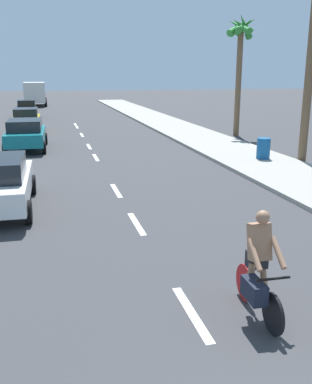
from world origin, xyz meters
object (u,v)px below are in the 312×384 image
parked_car_black (27,108)px  trash_bin_far (263,148)px  parked_car_yellow (27,119)px  cyclist (258,270)px  delivery_truck (35,93)px  palm_tree_far (241,41)px  parked_car_teal (26,133)px

parked_car_black → trash_bin_far: (11.05, -23.36, -0.23)m
parked_car_yellow → trash_bin_far: parked_car_yellow is taller
cyclist → trash_bin_far: size_ratio=1.96×
delivery_truck → trash_bin_far: bearing=-74.5°
parked_car_black → palm_tree_far: (13.40, -15.21, 4.91)m
palm_tree_far → parked_car_yellow: bearing=157.4°
parked_car_teal → trash_bin_far: (10.49, -5.96, -0.24)m
parked_car_teal → parked_car_yellow: bearing=93.4°
cyclist → parked_car_teal: (-4.24, 17.77, 0.01)m
parked_car_teal → parked_car_black: 17.40m
palm_tree_far → trash_bin_far: 9.91m
parked_car_teal → parked_car_yellow: (-0.23, 7.63, -0.00)m
parked_car_black → palm_tree_far: 20.86m
parked_car_yellow → delivery_truck: 24.41m
parked_car_yellow → trash_bin_far: 17.31m
parked_car_black → delivery_truck: delivery_truck is taller
parked_car_yellow → parked_car_black: size_ratio=1.04×
cyclist → parked_car_yellow: cyclist is taller
cyclist → parked_car_teal: cyclist is taller
delivery_truck → parked_car_black: bearing=-92.0°
parked_car_teal → palm_tree_far: (12.84, 2.18, 4.90)m
parked_car_black → delivery_truck: (0.49, 14.64, 0.67)m
parked_car_black → delivery_truck: 14.66m
parked_car_teal → delivery_truck: size_ratio=0.72×
delivery_truck → palm_tree_far: bearing=-66.7°
parked_car_yellow → parked_car_black: bearing=92.7°
parked_car_yellow → delivery_truck: bearing=90.4°
parked_car_black → parked_car_teal: bearing=-90.1°
trash_bin_far → cyclist: bearing=-117.9°
delivery_truck → parked_car_yellow: bearing=-90.4°
parked_car_black → parked_car_yellow: bearing=-90.1°
cyclist → parked_car_black: size_ratio=0.45×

